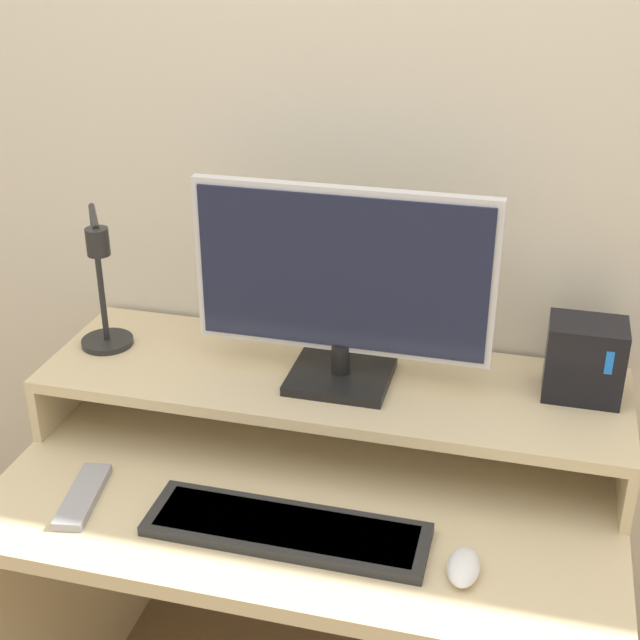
{
  "coord_description": "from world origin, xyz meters",
  "views": [
    {
      "loc": [
        0.35,
        -0.96,
        1.68
      ],
      "look_at": [
        0.01,
        0.36,
        1.02
      ],
      "focal_mm": 50.0,
      "sensor_mm": 36.0,
      "label": 1
    }
  ],
  "objects_px": {
    "remote_control": "(83,496)",
    "router_dock": "(585,359)",
    "mouse": "(464,567)",
    "keyboard": "(289,529)",
    "monitor": "(342,284)",
    "desk_lamp": "(103,295)"
  },
  "relations": [
    {
      "from": "remote_control",
      "to": "router_dock",
      "type": "bearing_deg",
      "value": 23.37
    },
    {
      "from": "desk_lamp",
      "to": "remote_control",
      "type": "relative_size",
      "value": 1.65
    },
    {
      "from": "keyboard",
      "to": "remote_control",
      "type": "bearing_deg",
      "value": -179.7
    },
    {
      "from": "monitor",
      "to": "mouse",
      "type": "height_order",
      "value": "monitor"
    },
    {
      "from": "router_dock",
      "to": "keyboard",
      "type": "distance_m",
      "value": 0.61
    },
    {
      "from": "monitor",
      "to": "keyboard",
      "type": "height_order",
      "value": "monitor"
    },
    {
      "from": "desk_lamp",
      "to": "router_dock",
      "type": "height_order",
      "value": "desk_lamp"
    },
    {
      "from": "router_dock",
      "to": "remote_control",
      "type": "height_order",
      "value": "router_dock"
    },
    {
      "from": "router_dock",
      "to": "desk_lamp",
      "type": "bearing_deg",
      "value": -175.26
    },
    {
      "from": "monitor",
      "to": "keyboard",
      "type": "distance_m",
      "value": 0.44
    },
    {
      "from": "keyboard",
      "to": "mouse",
      "type": "xyz_separation_m",
      "value": [
        0.29,
        -0.03,
        0.01
      ]
    },
    {
      "from": "desk_lamp",
      "to": "keyboard",
      "type": "bearing_deg",
      "value": -31.8
    },
    {
      "from": "router_dock",
      "to": "mouse",
      "type": "xyz_separation_m",
      "value": [
        -0.16,
        -0.38,
        -0.19
      ]
    },
    {
      "from": "desk_lamp",
      "to": "mouse",
      "type": "bearing_deg",
      "value": -22.38
    },
    {
      "from": "router_dock",
      "to": "remote_control",
      "type": "bearing_deg",
      "value": -156.63
    },
    {
      "from": "monitor",
      "to": "desk_lamp",
      "type": "xyz_separation_m",
      "value": [
        -0.47,
        -0.02,
        -0.07
      ]
    },
    {
      "from": "router_dock",
      "to": "keyboard",
      "type": "bearing_deg",
      "value": -141.77
    },
    {
      "from": "keyboard",
      "to": "remote_control",
      "type": "relative_size",
      "value": 2.6
    },
    {
      "from": "monitor",
      "to": "remote_control",
      "type": "bearing_deg",
      "value": -142.59
    },
    {
      "from": "remote_control",
      "to": "monitor",
      "type": "bearing_deg",
      "value": 37.41
    },
    {
      "from": "keyboard",
      "to": "mouse",
      "type": "relative_size",
      "value": 5.26
    },
    {
      "from": "desk_lamp",
      "to": "router_dock",
      "type": "bearing_deg",
      "value": 4.74
    }
  ]
}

